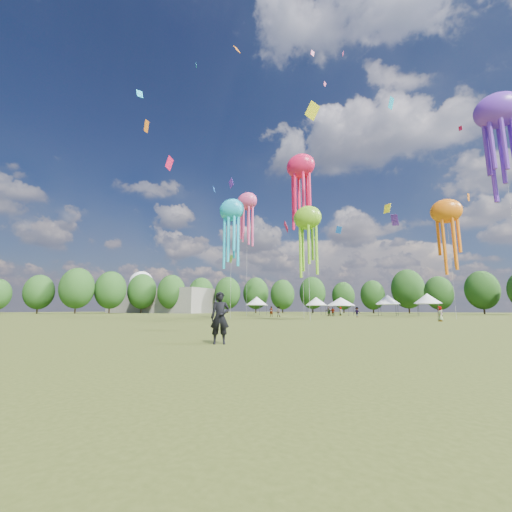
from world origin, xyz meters
The scene contains 10 objects.
ground centered at (0.00, 0.00, 0.00)m, with size 300.00×300.00×0.00m, color #384416.
observer_main centered at (6.94, -0.80, 0.91)m, with size 0.67×0.44×1.83m, color black.
spectator_near centered at (-9.14, 37.37, 0.83)m, with size 0.81×0.63×1.66m, color gray.
spectators_far centered at (0.43, 46.90, 0.85)m, with size 25.99×30.03×1.83m.
festival_tents centered at (-3.45, 56.20, 3.00)m, with size 37.97×11.00×4.19m.
show_kites centered at (8.51, 38.73, 20.85)m, with size 45.26×25.72×32.64m.
small_kites centered at (-0.45, 42.09, 27.49)m, with size 72.86×54.64×41.19m.
treeline centered at (-3.87, 62.51, 6.54)m, with size 201.57×95.24×13.43m.
hangar centered at (-72.00, 72.00, 4.00)m, with size 40.00×12.00×8.00m, color gray.
radome centered at (-88.00, 78.00, 9.99)m, with size 9.00×9.00×16.00m.
Camera 1 is at (13.84, -10.37, 1.20)m, focal length 22.85 mm.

